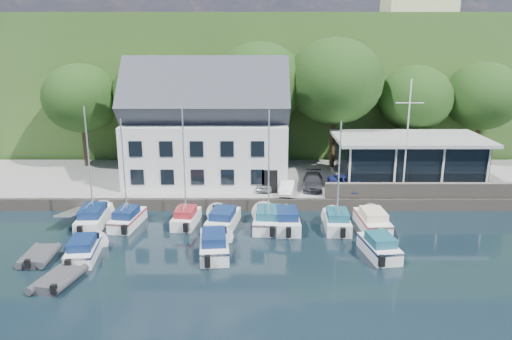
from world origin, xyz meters
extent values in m
plane|color=black|center=(0.00, 0.00, 0.00)|extent=(180.00, 180.00, 0.00)
cube|color=gray|center=(0.00, 17.50, 0.50)|extent=(60.00, 13.00, 1.00)
cube|color=#665D51|center=(0.00, 11.00, 0.50)|extent=(60.00, 0.30, 1.00)
cube|color=#355921|center=(0.00, 62.00, 8.00)|extent=(160.00, 75.00, 16.00)
cube|color=#535B2D|center=(8.00, 70.00, 16.15)|extent=(50.00, 30.00, 0.30)
cube|color=#665D51|center=(12.00, 11.40, 1.60)|extent=(18.00, 0.50, 1.20)
imported|color=silver|center=(-1.91, 13.79, 1.58)|extent=(1.62, 3.52, 1.17)
imported|color=silver|center=(0.01, 12.49, 1.54)|extent=(1.75, 3.46, 1.09)
imported|color=#2F2F34|center=(2.28, 13.96, 1.60)|extent=(2.16, 4.32, 1.20)
imported|color=#2E3D8E|center=(5.20, 13.27, 1.66)|extent=(2.66, 4.13, 1.32)
camera|label=1|loc=(-2.66, -27.29, 13.87)|focal=35.00mm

